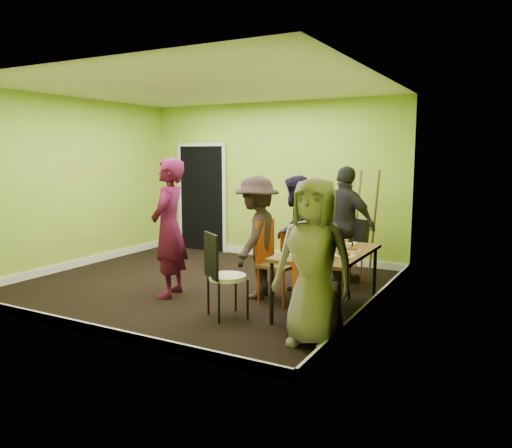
{
  "coord_description": "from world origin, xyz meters",
  "views": [
    {
      "loc": [
        4.06,
        -5.84,
        1.89
      ],
      "look_at": [
        0.9,
        0.0,
        0.95
      ],
      "focal_mm": 35.0,
      "sensor_mm": 36.0,
      "label": 1
    }
  ],
  "objects": [
    {
      "name": "chair_front_end",
      "position": [
        2.19,
        -1.12,
        0.53
      ],
      "size": [
        0.45,
        0.45,
        0.95
      ],
      "rotation": [
        0.0,
        0.0,
        -0.15
      ],
      "color": "#C44212",
      "rests_on": "ground"
    },
    {
      "name": "plate_far_front",
      "position": [
        2.13,
        -0.93,
        0.76
      ],
      "size": [
        0.23,
        0.23,
        0.01
      ],
      "primitive_type": "cylinder",
      "color": "white",
      "rests_on": "dining_table"
    },
    {
      "name": "plate_far_back",
      "position": [
        2.1,
        0.24,
        0.76
      ],
      "size": [
        0.25,
        0.25,
        0.01
      ],
      "primitive_type": "cylinder",
      "color": "white",
      "rests_on": "dining_table"
    },
    {
      "name": "chair_bentwood",
      "position": [
        1.06,
        -1.12,
        0.55
      ],
      "size": [
        0.54,
        0.55,
        1.0
      ],
      "rotation": [
        0.0,
        0.0,
        -0.63
      ],
      "color": "black",
      "rests_on": "ground"
    },
    {
      "name": "cup_b",
      "position": [
        2.26,
        -0.24,
        0.8
      ],
      "size": [
        0.1,
        0.1,
        0.1
      ],
      "primitive_type": "imported",
      "color": "white",
      "rests_on": "dining_table"
    },
    {
      "name": "chair_left_far",
      "position": [
        1.34,
        0.27,
        0.48
      ],
      "size": [
        0.4,
        0.4,
        0.86
      ],
      "rotation": [
        0.0,
        0.0,
        -1.7
      ],
      "color": "#C44212",
      "rests_on": "ground"
    },
    {
      "name": "glass_front",
      "position": [
        2.23,
        -0.78,
        0.8
      ],
      "size": [
        0.06,
        0.06,
        0.1
      ],
      "primitive_type": "cylinder",
      "color": "black",
      "rests_on": "dining_table"
    },
    {
      "name": "orange_bottle",
      "position": [
        2.03,
        -0.24,
        0.79
      ],
      "size": [
        0.04,
        0.04,
        0.09
      ],
      "primitive_type": "cylinder",
      "color": "#C44212",
      "rests_on": "dining_table"
    },
    {
      "name": "ground",
      "position": [
        0.0,
        0.0,
        0.0
      ],
      "size": [
        5.0,
        5.0,
        0.0
      ],
      "primitive_type": "plane",
      "color": "black",
      "rests_on": "ground"
    },
    {
      "name": "easel",
      "position": [
        1.79,
        1.79,
        0.82
      ],
      "size": [
        0.66,
        0.62,
        1.66
      ],
      "color": "brown",
      "rests_on": "ground"
    },
    {
      "name": "glass_mid",
      "position": [
        1.9,
        -0.09,
        0.8
      ],
      "size": [
        0.06,
        0.06,
        0.1
      ],
      "primitive_type": "cylinder",
      "color": "black",
      "rests_on": "dining_table"
    },
    {
      "name": "blue_bottle",
      "position": [
        2.23,
        -0.7,
        0.85
      ],
      "size": [
        0.07,
        0.07,
        0.21
      ],
      "primitive_type": "cylinder",
      "color": "#1B33CB",
      "rests_on": "dining_table"
    },
    {
      "name": "person_left_far",
      "position": [
        1.26,
        0.49,
        0.79
      ],
      "size": [
        0.72,
        0.86,
        1.59
      ],
      "primitive_type": "imported",
      "rotation": [
        0.0,
        0.0,
        -1.41
      ],
      "color": "black",
      "rests_on": "ground"
    },
    {
      "name": "person_standing",
      "position": [
        -0.04,
        -0.67,
        0.92
      ],
      "size": [
        0.61,
        0.77,
        1.83
      ],
      "primitive_type": "imported",
      "rotation": [
        0.0,
        0.0,
        -1.28
      ],
      "color": "#540E33",
      "rests_on": "ground"
    },
    {
      "name": "plate_near_right",
      "position": [
        1.76,
        -0.71,
        0.76
      ],
      "size": [
        0.25,
        0.25,
        0.01
      ],
      "primitive_type": "cylinder",
      "color": "white",
      "rests_on": "dining_table"
    },
    {
      "name": "cup_a",
      "position": [
        1.88,
        -0.49,
        0.8
      ],
      "size": [
        0.13,
        0.13,
        0.1
      ],
      "primitive_type": "imported",
      "color": "white",
      "rests_on": "dining_table"
    },
    {
      "name": "chair_left_near",
      "position": [
        1.27,
        -0.24,
        0.59
      ],
      "size": [
        0.47,
        0.47,
        1.04
      ],
      "rotation": [
        0.0,
        0.0,
        -1.66
      ],
      "color": "#C44212",
      "rests_on": "ground"
    },
    {
      "name": "room_walls",
      "position": [
        -0.02,
        0.04,
        0.99
      ],
      "size": [
        5.04,
        4.54,
        2.82
      ],
      "color": "#97B82F",
      "rests_on": "ground"
    },
    {
      "name": "plate_near_left",
      "position": [
        1.86,
        0.09,
        0.76
      ],
      "size": [
        0.24,
        0.24,
        0.01
      ],
      "primitive_type": "cylinder",
      "color": "white",
      "rests_on": "dining_table"
    },
    {
      "name": "person_back_end",
      "position": [
        1.77,
        1.15,
        0.86
      ],
      "size": [
        1.09,
        0.73,
        1.71
      ],
      "primitive_type": "imported",
      "rotation": [
        0.0,
        0.0,
        2.81
      ],
      "color": "black",
      "rests_on": "ground"
    },
    {
      "name": "person_left_near",
      "position": [
        1.0,
        -0.17,
        0.8
      ],
      "size": [
        0.74,
        1.11,
        1.61
      ],
      "primitive_type": "imported",
      "rotation": [
        0.0,
        0.0,
        -1.42
      ],
      "color": "black",
      "rests_on": "ground"
    },
    {
      "name": "chair_back_end",
      "position": [
        1.92,
        1.06,
        0.68
      ],
      "size": [
        0.5,
        0.55,
        0.96
      ],
      "rotation": [
        0.0,
        0.0,
        2.85
      ],
      "color": "#C44212",
      "rests_on": "ground"
    },
    {
      "name": "dining_table",
      "position": [
        2.05,
        -0.35,
        0.7
      ],
      "size": [
        0.9,
        1.5,
        0.75
      ],
      "color": "black",
      "rests_on": "ground"
    },
    {
      "name": "plate_wall_front",
      "position": [
        2.31,
        -0.54,
        0.76
      ],
      "size": [
        0.27,
        0.27,
        0.01
      ],
      "primitive_type": "cylinder",
      "color": "white",
      "rests_on": "dining_table"
    },
    {
      "name": "thermos",
      "position": [
        2.0,
        -0.27,
        0.86
      ],
      "size": [
        0.07,
        0.07,
        0.22
      ],
      "primitive_type": "cylinder",
      "color": "white",
      "rests_on": "dining_table"
    },
    {
      "name": "plate_wall_back",
      "position": [
        2.31,
        -0.23,
        0.76
      ],
      "size": [
        0.21,
        0.21,
        0.01
      ],
      "primitive_type": "cylinder",
      "color": "white",
      "rests_on": "dining_table"
    },
    {
      "name": "glass_back",
      "position": [
        2.19,
        0.09,
        0.8
      ],
      "size": [
        0.06,
        0.06,
        0.1
      ],
      "primitive_type": "cylinder",
      "color": "black",
      "rests_on": "dining_table"
    },
    {
      "name": "person_front_end",
      "position": [
        2.28,
        -1.36,
        0.84
      ],
      "size": [
        0.82,
        0.53,
        1.67
      ],
      "primitive_type": "imported",
      "rotation": [
        0.0,
        0.0,
        0.0
      ],
      "color": "gray",
      "rests_on": "ground"
    }
  ]
}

